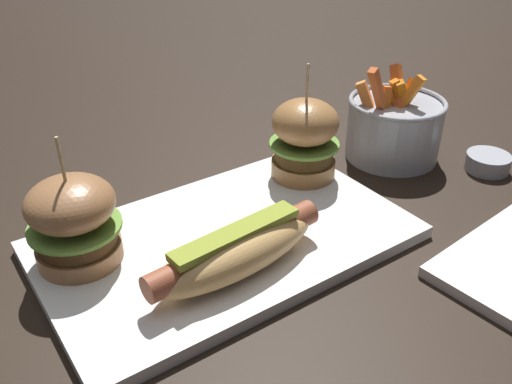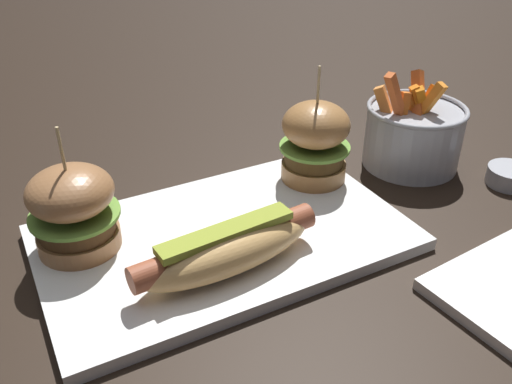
# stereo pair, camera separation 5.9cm
# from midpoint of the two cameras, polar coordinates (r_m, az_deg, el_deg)

# --- Properties ---
(ground_plane) EXTENTS (3.00, 3.00, 0.00)m
(ground_plane) POSITION_cam_midpoint_polar(r_m,az_deg,el_deg) (0.60, -0.49, -5.40)
(ground_plane) COLOR black
(platter_main) EXTENTS (0.39, 0.24, 0.01)m
(platter_main) POSITION_cam_midpoint_polar(r_m,az_deg,el_deg) (0.60, -0.49, -4.86)
(platter_main) COLOR white
(platter_main) RESTS_ON ground
(hot_dog) EXTENTS (0.20, 0.07, 0.05)m
(hot_dog) POSITION_cam_midpoint_polar(r_m,az_deg,el_deg) (0.53, 0.11, -5.99)
(hot_dog) COLOR #E2AD65
(hot_dog) RESTS_ON platter_main
(slider_left) EXTENTS (0.09, 0.09, 0.14)m
(slider_left) POSITION_cam_midpoint_polar(r_m,az_deg,el_deg) (0.57, -15.73, -1.78)
(slider_left) COLOR #98673F
(slider_left) RESTS_ON platter_main
(slider_right) EXTENTS (0.09, 0.09, 0.15)m
(slider_right) POSITION_cam_midpoint_polar(r_m,az_deg,el_deg) (0.68, 8.67, 5.22)
(slider_right) COLOR #A47140
(slider_right) RESTS_ON platter_main
(fries_bucket) EXTENTS (0.13, 0.13, 0.14)m
(fries_bucket) POSITION_cam_midpoint_polar(r_m,az_deg,el_deg) (0.77, 18.17, 5.70)
(fries_bucket) COLOR #A8AAB2
(fries_bucket) RESTS_ON ground
(sauce_ramekin) EXTENTS (0.06, 0.06, 0.02)m
(sauce_ramekin) POSITION_cam_midpoint_polar(r_m,az_deg,el_deg) (0.79, 26.94, 1.48)
(sauce_ramekin) COLOR #A8AAB2
(sauce_ramekin) RESTS_ON ground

